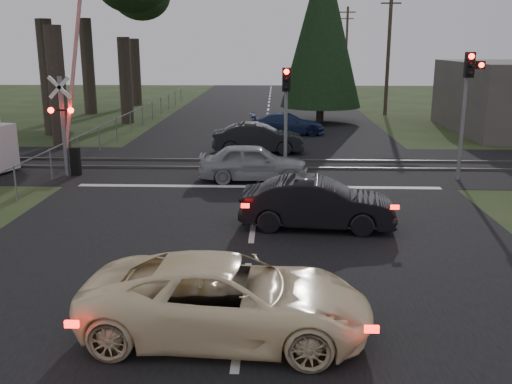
{
  "coord_description": "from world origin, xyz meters",
  "views": [
    {
      "loc": [
        0.61,
        -11.62,
        4.97
      ],
      "look_at": [
        0.12,
        2.48,
        1.3
      ],
      "focal_mm": 40.0,
      "sensor_mm": 36.0,
      "label": 1
    }
  ],
  "objects_px": {
    "traffic_signal_center": "(286,102)",
    "blue_sedan": "(287,124)",
    "utility_pole_far": "(346,46)",
    "cream_coupe": "(227,299)",
    "crossing_signal": "(69,123)",
    "dark_hatchback": "(317,204)",
    "traffic_signal_right": "(468,91)",
    "utility_pole_mid": "(389,48)",
    "silver_car": "(253,162)",
    "dark_car_far": "(258,138)"
  },
  "relations": [
    {
      "from": "crossing_signal",
      "to": "cream_coupe",
      "type": "relative_size",
      "value": 1.39
    },
    {
      "from": "silver_car",
      "to": "dark_hatchback",
      "type": "bearing_deg",
      "value": -162.44
    },
    {
      "from": "utility_pole_far",
      "to": "dark_hatchback",
      "type": "distance_m",
      "value": 52.02
    },
    {
      "from": "traffic_signal_right",
      "to": "silver_car",
      "type": "bearing_deg",
      "value": -177.92
    },
    {
      "from": "traffic_signal_center",
      "to": "cream_coupe",
      "type": "distance_m",
      "value": 13.46
    },
    {
      "from": "crossing_signal",
      "to": "traffic_signal_center",
      "type": "xyz_separation_m",
      "value": [
        8.27,
        0.89,
        0.75
      ]
    },
    {
      "from": "traffic_signal_center",
      "to": "dark_car_far",
      "type": "relative_size",
      "value": 0.97
    },
    {
      "from": "silver_car",
      "to": "dark_car_far",
      "type": "xyz_separation_m",
      "value": [
        0.02,
        5.58,
        0.0
      ]
    },
    {
      "from": "utility_pole_far",
      "to": "silver_car",
      "type": "distance_m",
      "value": 46.8
    },
    {
      "from": "dark_hatchback",
      "to": "utility_pole_mid",
      "type": "bearing_deg",
      "value": -9.44
    },
    {
      "from": "dark_hatchback",
      "to": "blue_sedan",
      "type": "bearing_deg",
      "value": 6.62
    },
    {
      "from": "utility_pole_far",
      "to": "blue_sedan",
      "type": "relative_size",
      "value": 2.16
    },
    {
      "from": "traffic_signal_right",
      "to": "dark_car_far",
      "type": "xyz_separation_m",
      "value": [
        -7.75,
        5.3,
        -2.62
      ]
    },
    {
      "from": "traffic_signal_right",
      "to": "dark_hatchback",
      "type": "distance_m",
      "value": 8.66
    },
    {
      "from": "dark_car_far",
      "to": "cream_coupe",
      "type": "bearing_deg",
      "value": 178.87
    },
    {
      "from": "traffic_signal_center",
      "to": "dark_hatchback",
      "type": "xyz_separation_m",
      "value": [
        0.77,
        -7.11,
        -2.11
      ]
    },
    {
      "from": "utility_pole_far",
      "to": "cream_coupe",
      "type": "relative_size",
      "value": 1.8
    },
    {
      "from": "traffic_signal_center",
      "to": "utility_pole_mid",
      "type": "relative_size",
      "value": 0.46
    },
    {
      "from": "blue_sedan",
      "to": "dark_car_far",
      "type": "relative_size",
      "value": 0.99
    },
    {
      "from": "utility_pole_mid",
      "to": "dark_hatchback",
      "type": "height_order",
      "value": "utility_pole_mid"
    },
    {
      "from": "traffic_signal_center",
      "to": "utility_pole_mid",
      "type": "height_order",
      "value": "utility_pole_mid"
    },
    {
      "from": "traffic_signal_center",
      "to": "dark_hatchback",
      "type": "relative_size",
      "value": 0.97
    },
    {
      "from": "crossing_signal",
      "to": "dark_hatchback",
      "type": "relative_size",
      "value": 1.65
    },
    {
      "from": "silver_car",
      "to": "utility_pole_far",
      "type": "bearing_deg",
      "value": -12.75
    },
    {
      "from": "crossing_signal",
      "to": "blue_sedan",
      "type": "relative_size",
      "value": 1.67
    },
    {
      "from": "traffic_signal_right",
      "to": "utility_pole_far",
      "type": "distance_m",
      "value": 45.56
    },
    {
      "from": "utility_pole_mid",
      "to": "cream_coupe",
      "type": "relative_size",
      "value": 1.8
    },
    {
      "from": "blue_sedan",
      "to": "dark_car_far",
      "type": "bearing_deg",
      "value": 161.58
    },
    {
      "from": "utility_pole_far",
      "to": "blue_sedan",
      "type": "bearing_deg",
      "value": -101.85
    },
    {
      "from": "traffic_signal_right",
      "to": "dark_hatchback",
      "type": "bearing_deg",
      "value": -134.36
    },
    {
      "from": "dark_car_far",
      "to": "utility_pole_mid",
      "type": "bearing_deg",
      "value": -30.87
    },
    {
      "from": "cream_coupe",
      "to": "blue_sedan",
      "type": "bearing_deg",
      "value": -0.15
    },
    {
      "from": "crossing_signal",
      "to": "traffic_signal_center",
      "type": "bearing_deg",
      "value": 6.15
    },
    {
      "from": "crossing_signal",
      "to": "blue_sedan",
      "type": "bearing_deg",
      "value": 51.32
    },
    {
      "from": "crossing_signal",
      "to": "traffic_signal_right",
      "type": "relative_size",
      "value": 1.48
    },
    {
      "from": "utility_pole_mid",
      "to": "dark_car_far",
      "type": "distance_m",
      "value": 18.0
    },
    {
      "from": "traffic_signal_right",
      "to": "traffic_signal_center",
      "type": "xyz_separation_m",
      "value": [
        -6.55,
        1.2,
        -0.51
      ]
    },
    {
      "from": "crossing_signal",
      "to": "silver_car",
      "type": "relative_size",
      "value": 1.72
    },
    {
      "from": "crossing_signal",
      "to": "utility_pole_far",
      "type": "distance_m",
      "value": 47.96
    },
    {
      "from": "utility_pole_mid",
      "to": "utility_pole_far",
      "type": "height_order",
      "value": "same"
    },
    {
      "from": "dark_hatchback",
      "to": "traffic_signal_center",
      "type": "bearing_deg",
      "value": 11.06
    },
    {
      "from": "dark_hatchback",
      "to": "dark_car_far",
      "type": "relative_size",
      "value": 1.0
    },
    {
      "from": "dark_hatchback",
      "to": "dark_car_far",
      "type": "xyz_separation_m",
      "value": [
        -1.97,
        11.2,
        -0.0
      ]
    },
    {
      "from": "utility_pole_far",
      "to": "silver_car",
      "type": "bearing_deg",
      "value": -100.78
    },
    {
      "from": "traffic_signal_center",
      "to": "dark_hatchback",
      "type": "height_order",
      "value": "traffic_signal_center"
    },
    {
      "from": "traffic_signal_right",
      "to": "cream_coupe",
      "type": "distance_m",
      "value": 14.55
    },
    {
      "from": "traffic_signal_center",
      "to": "blue_sedan",
      "type": "xyz_separation_m",
      "value": [
        0.25,
        9.76,
        -2.2
      ]
    },
    {
      "from": "dark_hatchback",
      "to": "cream_coupe",
      "type": "bearing_deg",
      "value": 166.99
    },
    {
      "from": "traffic_signal_center",
      "to": "cream_coupe",
      "type": "bearing_deg",
      "value": -95.18
    },
    {
      "from": "dark_hatchback",
      "to": "blue_sedan",
      "type": "distance_m",
      "value": 16.87
    }
  ]
}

